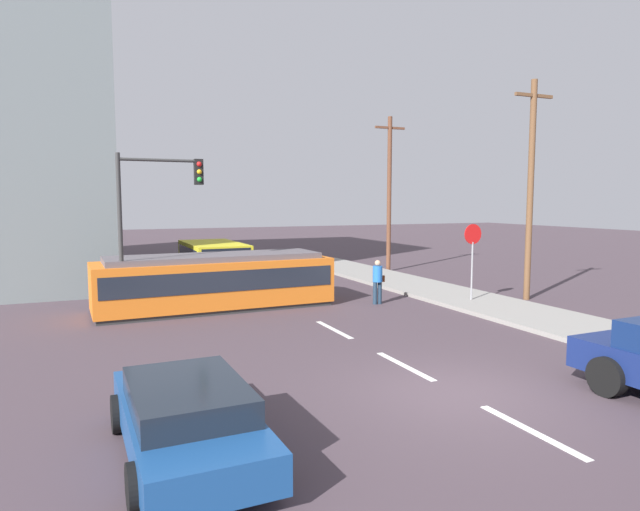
% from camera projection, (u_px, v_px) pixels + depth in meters
% --- Properties ---
extents(ground_plane, '(120.00, 120.00, 0.00)m').
position_uv_depth(ground_plane, '(289.00, 306.00, 20.28)').
color(ground_plane, '#463941').
extents(sidewalk_curb_right, '(3.20, 36.00, 0.14)m').
position_uv_depth(sidewalk_curb_right, '(510.00, 310.00, 19.29)').
color(sidewalk_curb_right, gray).
rests_on(sidewalk_curb_right, ground).
extents(lane_stripe_0, '(0.16, 2.40, 0.01)m').
position_uv_depth(lane_stripe_0, '(531.00, 431.00, 9.31)').
color(lane_stripe_0, silver).
rests_on(lane_stripe_0, ground).
extents(lane_stripe_1, '(0.16, 2.40, 0.01)m').
position_uv_depth(lane_stripe_1, '(405.00, 366.00, 12.96)').
color(lane_stripe_1, silver).
rests_on(lane_stripe_1, ground).
extents(lane_stripe_2, '(0.16, 2.40, 0.01)m').
position_uv_depth(lane_stripe_2, '(334.00, 330.00, 16.62)').
color(lane_stripe_2, silver).
rests_on(lane_stripe_2, ground).
extents(lane_stripe_3, '(0.16, 2.40, 0.01)m').
position_uv_depth(lane_stripe_3, '(241.00, 282.00, 26.37)').
color(lane_stripe_3, silver).
rests_on(lane_stripe_3, ground).
extents(lane_stripe_4, '(0.16, 2.40, 0.01)m').
position_uv_depth(lane_stripe_4, '(214.00, 268.00, 31.85)').
color(lane_stripe_4, silver).
rests_on(lane_stripe_4, ground).
extents(streetcar_tram, '(8.43, 2.81, 1.98)m').
position_uv_depth(streetcar_tram, '(215.00, 281.00, 19.77)').
color(streetcar_tram, orange).
rests_on(streetcar_tram, ground).
extents(city_bus, '(2.60, 5.30, 1.84)m').
position_uv_depth(city_bus, '(214.00, 259.00, 27.00)').
color(city_bus, gold).
rests_on(city_bus, ground).
extents(pedestrian_crossing, '(0.51, 0.36, 1.67)m').
position_uv_depth(pedestrian_crossing, '(378.00, 279.00, 20.68)').
color(pedestrian_crossing, '#1F3246').
rests_on(pedestrian_crossing, ground).
extents(parked_sedan_near, '(2.06, 4.43, 1.19)m').
position_uv_depth(parked_sedan_near, '(186.00, 416.00, 8.34)').
color(parked_sedan_near, navy).
rests_on(parked_sedan_near, ground).
extents(stop_sign, '(0.76, 0.07, 2.88)m').
position_uv_depth(stop_sign, '(473.00, 246.00, 20.73)').
color(stop_sign, gray).
rests_on(stop_sign, sidewalk_curb_right).
extents(traffic_light_mast, '(2.71, 0.33, 5.39)m').
position_uv_depth(traffic_light_mast, '(153.00, 205.00, 17.64)').
color(traffic_light_mast, '#333333').
rests_on(traffic_light_mast, ground).
extents(utility_pole_near, '(1.80, 0.24, 8.50)m').
position_uv_depth(utility_pole_near, '(530.00, 187.00, 21.30)').
color(utility_pole_near, brown).
rests_on(utility_pole_near, ground).
extents(utility_pole_mid, '(1.80, 0.24, 8.43)m').
position_uv_depth(utility_pole_mid, '(389.00, 192.00, 30.07)').
color(utility_pole_mid, brown).
rests_on(utility_pole_mid, ground).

